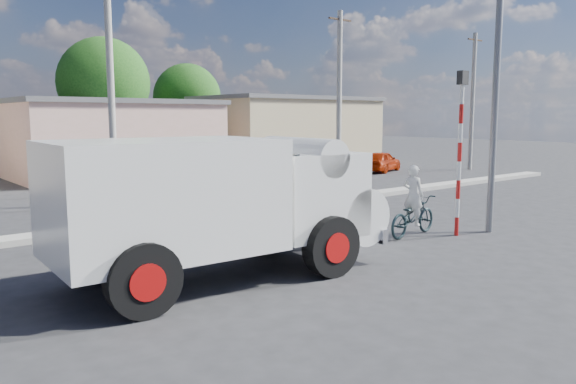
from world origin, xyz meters
TOP-DOWN VIEW (x-y plane):
  - ground_plane at (0.00, 0.00)m, footprint 120.00×120.00m
  - median at (0.00, 8.00)m, footprint 40.00×0.80m
  - truck at (-3.77, 2.08)m, footprint 6.83×2.99m
  - bicycle at (2.25, 2.24)m, footprint 2.11×0.96m
  - cyclist at (2.25, 2.24)m, footprint 0.46×0.63m
  - car_cream at (6.29, 14.20)m, footprint 4.49×2.22m
  - car_red at (14.89, 14.52)m, footprint 3.80×2.57m
  - traffic_pole at (3.20, 1.50)m, footprint 0.28×0.18m
  - streetlight at (4.14, 1.20)m, footprint 2.34×0.22m
  - building_row at (1.10, 22.00)m, footprint 37.80×7.30m
  - utility_poles at (3.25, 12.00)m, footprint 35.40×0.24m

SIDE VIEW (x-z plane):
  - ground_plane at x=0.00m, z-range 0.00..0.00m
  - median at x=0.00m, z-range 0.00..0.16m
  - bicycle at x=2.25m, z-range 0.00..1.07m
  - car_red at x=14.89m, z-range 0.00..1.20m
  - car_cream at x=6.29m, z-range 0.00..1.42m
  - cyclist at x=2.25m, z-range 0.00..1.61m
  - truck at x=-3.77m, z-range 0.15..2.92m
  - building_row at x=1.10m, z-range -0.09..4.35m
  - traffic_pole at x=3.20m, z-range 0.41..4.77m
  - utility_poles at x=3.25m, z-range 0.07..8.07m
  - streetlight at x=4.14m, z-range 0.46..9.46m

